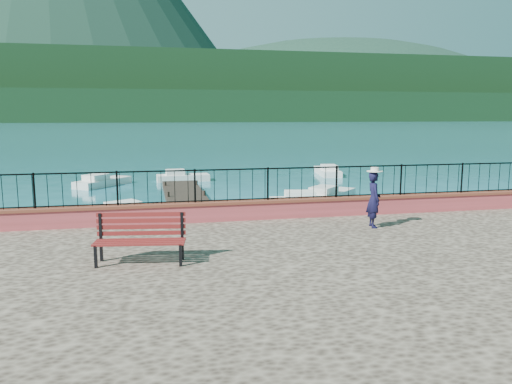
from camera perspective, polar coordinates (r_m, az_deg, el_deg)
name	(u,v)px	position (r m, az deg, el deg)	size (l,w,h in m)	color
ground	(316,298)	(12.26, 6.89, -11.95)	(2000.00, 2000.00, 0.00)	#19596B
parapet	(277,209)	(15.27, 2.44, -1.92)	(28.00, 0.46, 0.58)	#C44750
railing	(277,184)	(15.15, 2.46, 0.93)	(27.00, 0.05, 0.95)	black
dock	(190,206)	(23.26, -7.59, -1.61)	(2.00, 16.00, 0.30)	#2D231C
far_forest	(152,107)	(310.86, -11.76, 9.52)	(900.00, 60.00, 18.00)	black
foothills	(151,90)	(371.25, -11.94, 11.38)	(900.00, 120.00, 44.00)	black
companion_hill	(337,118)	(613.14, 9.20, 8.33)	(448.00, 384.00, 180.00)	#142D23
park_bench	(140,249)	(10.95, -13.07, -6.35)	(1.97, 0.90, 1.06)	black
person	(374,200)	(14.31, 13.30, -0.85)	(0.57, 0.38, 1.57)	black
hat	(375,169)	(14.20, 13.42, 2.52)	(0.44, 0.44, 0.12)	silver
boat_0	(136,209)	(21.61, -13.60, -1.91)	(3.65, 1.30, 0.80)	silver
boat_1	(313,199)	(23.67, 6.50, -0.80)	(4.04, 1.30, 0.80)	white
boat_2	(329,192)	(25.78, 8.30, -0.04)	(4.10, 1.30, 0.80)	silver
boat_3	(103,179)	(32.03, -17.10, 1.39)	(3.86, 1.30, 0.80)	silver
boat_4	(183,175)	(33.25, -8.33, 1.95)	(3.39, 1.30, 0.80)	silver
boat_5	(327,169)	(36.78, 8.17, 2.61)	(4.27, 1.30, 0.80)	silver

